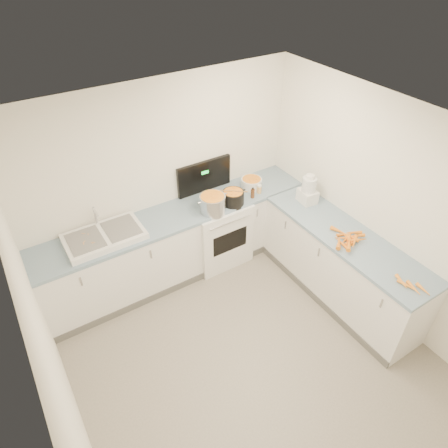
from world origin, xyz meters
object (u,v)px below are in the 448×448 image
sink (104,236)px  steel_pot (213,204)px  mixing_bowl (251,183)px  extract_bottle (253,193)px  spice_jar (259,190)px  black_pot (233,198)px  food_processor (308,191)px  stove (216,229)px

sink → steel_pot: (1.30, -0.18, 0.06)m
mixing_bowl → extract_bottle: bearing=-121.7°
mixing_bowl → extract_bottle: 0.25m
extract_bottle → spice_jar: size_ratio=1.27×
steel_pot → mixing_bowl: 0.74m
black_pot → spice_jar: 0.42m
black_pot → food_processor: (0.81, -0.46, 0.09)m
sink → steel_pot: size_ratio=2.70×
sink → food_processor: food_processor is taller
steel_pot → sink: bearing=172.0°
spice_jar → sink: bearing=175.4°
stove → food_processor: size_ratio=3.53×
extract_bottle → food_processor: 0.69m
steel_pot → food_processor: (1.11, -0.46, 0.07)m
mixing_bowl → steel_pot: bearing=-165.3°
black_pot → spice_jar: bearing=2.6°
steel_pot → extract_bottle: (0.58, -0.02, -0.03)m
black_pot → stove: bearing=131.9°
extract_bottle → stove: bearing=156.3°
steel_pot → spice_jar: (0.72, 0.02, -0.05)m
sink → extract_bottle: size_ratio=6.88×
spice_jar → food_processor: bearing=-51.1°
extract_bottle → spice_jar: bearing=17.2°
stove → food_processor: 1.31m
sink → food_processor: size_ratio=2.23×
black_pot → food_processor: size_ratio=0.70×
steel_pot → stove: bearing=48.1°
steel_pot → food_processor: size_ratio=0.83×
stove → extract_bottle: 0.71m
stove → food_processor: stove is taller
mixing_bowl → stove: bearing=-178.0°
food_processor → black_pot: bearing=150.1°
black_pot → spice_jar: size_ratio=2.73×
sink → mixing_bowl: (2.01, 0.00, 0.03)m
sink → food_processor: bearing=-15.0°
food_processor → steel_pot: bearing=157.3°
sink → stove: bearing=-0.6°
spice_jar → food_processor: size_ratio=0.26×
steel_pot → mixing_bowl: size_ratio=1.16×
extract_bottle → food_processor: bearing=-40.0°
extract_bottle → spice_jar: extract_bottle is taller
stove → extract_bottle: size_ratio=10.88×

